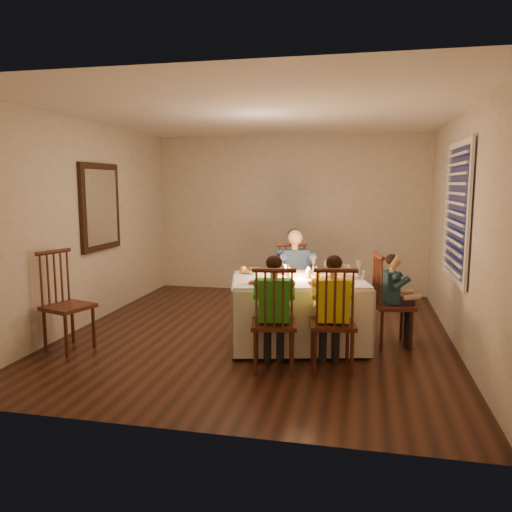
% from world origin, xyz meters
% --- Properties ---
extents(ground, '(5.00, 5.00, 0.00)m').
position_xyz_m(ground, '(0.00, 0.00, 0.00)').
color(ground, black).
rests_on(ground, ground).
extents(wall_left, '(0.02, 5.00, 2.60)m').
position_xyz_m(wall_left, '(-2.25, 0.00, 1.30)').
color(wall_left, beige).
rests_on(wall_left, ground).
extents(wall_right, '(0.02, 5.00, 2.60)m').
position_xyz_m(wall_right, '(2.25, 0.00, 1.30)').
color(wall_right, beige).
rests_on(wall_right, ground).
extents(wall_back, '(4.50, 0.02, 2.60)m').
position_xyz_m(wall_back, '(0.00, 2.50, 1.30)').
color(wall_back, beige).
rests_on(wall_back, ground).
extents(ceiling, '(5.00, 5.00, 0.00)m').
position_xyz_m(ceiling, '(0.00, 0.00, 2.60)').
color(ceiling, white).
rests_on(ceiling, wall_back).
extents(dining_table, '(1.67, 1.36, 0.73)m').
position_xyz_m(dining_table, '(0.52, -0.35, 0.55)').
color(dining_table, white).
rests_on(dining_table, ground).
extents(chair_adult, '(0.54, 0.53, 1.04)m').
position_xyz_m(chair_adult, '(0.37, 0.46, 0.00)').
color(chair_adult, '#3B1410').
rests_on(chair_adult, ground).
extents(chair_near_left, '(0.49, 0.48, 1.04)m').
position_xyz_m(chair_near_left, '(0.38, -1.15, 0.00)').
color(chair_near_left, '#3B1410').
rests_on(chair_near_left, ground).
extents(chair_near_right, '(0.49, 0.47, 1.04)m').
position_xyz_m(chair_near_right, '(0.94, -1.04, 0.00)').
color(chair_near_right, '#3B1410').
rests_on(chair_near_right, ground).
extents(chair_end, '(0.50, 0.51, 1.04)m').
position_xyz_m(chair_end, '(1.55, -0.13, 0.00)').
color(chair_end, '#3B1410').
rests_on(chair_end, ground).
extents(chair_extra, '(0.55, 0.56, 1.10)m').
position_xyz_m(chair_extra, '(-1.90, -1.04, 0.00)').
color(chair_extra, '#3B1410').
rests_on(chair_extra, ground).
extents(adult, '(0.57, 0.55, 1.24)m').
position_xyz_m(adult, '(0.37, 0.46, 0.00)').
color(adult, navy).
rests_on(adult, ground).
extents(child_green, '(0.45, 0.42, 1.14)m').
position_xyz_m(child_green, '(0.38, -1.15, 0.00)').
color(child_green, green).
rests_on(child_green, ground).
extents(child_yellow, '(0.45, 0.42, 1.14)m').
position_xyz_m(child_yellow, '(0.94, -1.04, 0.00)').
color(child_yellow, yellow).
rests_on(child_yellow, ground).
extents(child_teal, '(0.38, 0.40, 1.04)m').
position_xyz_m(child_teal, '(1.55, -0.13, 0.00)').
color(child_teal, '#1B3744').
rests_on(child_teal, ground).
extents(setting_adult, '(0.31, 0.31, 0.02)m').
position_xyz_m(setting_adult, '(0.49, -0.05, 0.77)').
color(setting_adult, white).
rests_on(setting_adult, dining_table).
extents(setting_green, '(0.31, 0.31, 0.02)m').
position_xyz_m(setting_green, '(0.28, -0.71, 0.77)').
color(setting_green, white).
rests_on(setting_green, dining_table).
extents(setting_yellow, '(0.31, 0.31, 0.02)m').
position_xyz_m(setting_yellow, '(0.89, -0.60, 0.77)').
color(setting_yellow, white).
rests_on(setting_yellow, dining_table).
extents(setting_teal, '(0.31, 0.31, 0.02)m').
position_xyz_m(setting_teal, '(1.02, -0.24, 0.77)').
color(setting_teal, white).
rests_on(setting_teal, dining_table).
extents(candle_left, '(0.06, 0.06, 0.10)m').
position_xyz_m(candle_left, '(0.41, -0.37, 0.81)').
color(candle_left, silver).
rests_on(candle_left, dining_table).
extents(candle_right, '(0.06, 0.06, 0.10)m').
position_xyz_m(candle_right, '(0.63, -0.32, 0.81)').
color(candle_right, silver).
rests_on(candle_right, dining_table).
extents(squash, '(0.09, 0.09, 0.09)m').
position_xyz_m(squash, '(-0.15, -0.19, 0.81)').
color(squash, yellow).
rests_on(squash, dining_table).
extents(orange_fruit, '(0.08, 0.08, 0.08)m').
position_xyz_m(orange_fruit, '(0.72, -0.25, 0.80)').
color(orange_fruit, orange).
rests_on(orange_fruit, dining_table).
extents(serving_bowl, '(0.25, 0.25, 0.05)m').
position_xyz_m(serving_bowl, '(-0.02, -0.17, 0.79)').
color(serving_bowl, white).
rests_on(serving_bowl, dining_table).
extents(wall_mirror, '(0.06, 0.95, 1.15)m').
position_xyz_m(wall_mirror, '(-2.22, 0.30, 1.50)').
color(wall_mirror, black).
rests_on(wall_mirror, wall_left).
extents(window_blinds, '(0.07, 1.34, 1.54)m').
position_xyz_m(window_blinds, '(2.21, 0.10, 1.50)').
color(window_blinds, black).
rests_on(window_blinds, wall_right).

